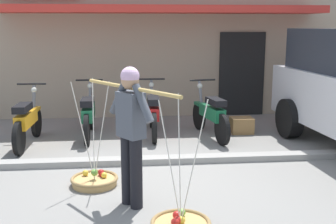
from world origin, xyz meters
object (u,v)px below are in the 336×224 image
at_px(fruit_vendor, 131,127).
at_px(motorcycle_nearest_shop, 27,121).
at_px(wooden_crate, 242,125).
at_px(fruit_basket_left_side, 95,180).
at_px(fruit_basket_right_side, 181,224).
at_px(motorcycle_end_of_row, 211,115).
at_px(motorcycle_third_in_row, 153,113).
at_px(motorcycle_second_in_row, 89,115).

height_order(fruit_vendor, motorcycle_nearest_shop, fruit_vendor).
distance_m(motorcycle_nearest_shop, wooden_crate, 4.16).
relative_size(fruit_basket_left_side, fruit_basket_right_side, 1.00).
xyz_separation_m(motorcycle_end_of_row, wooden_crate, (0.70, 0.26, -0.29)).
xyz_separation_m(fruit_vendor, motorcycle_third_in_row, (0.47, 3.32, -0.53)).
relative_size(fruit_basket_right_side, wooden_crate, 3.30).
height_order(motorcycle_nearest_shop, motorcycle_second_in_row, same).
relative_size(motorcycle_second_in_row, wooden_crate, 4.14).
relative_size(fruit_vendor, fruit_basket_right_side, 1.17).
distance_m(motorcycle_end_of_row, wooden_crate, 0.80).
xyz_separation_m(fruit_vendor, wooden_crate, (2.28, 3.33, -0.82)).
relative_size(motorcycle_nearest_shop, wooden_crate, 4.14).
height_order(motorcycle_nearest_shop, motorcycle_end_of_row, same).
relative_size(fruit_basket_right_side, motorcycle_end_of_row, 0.80).
relative_size(fruit_vendor, motorcycle_nearest_shop, 0.93).
height_order(fruit_basket_left_side, wooden_crate, fruit_basket_left_side).
relative_size(fruit_basket_right_side, motorcycle_nearest_shop, 0.80).
bearing_deg(fruit_basket_left_side, motorcycle_nearest_shop, 122.60).
bearing_deg(wooden_crate, motorcycle_third_in_row, -179.73).
height_order(motorcycle_nearest_shop, motorcycle_third_in_row, same).
relative_size(fruit_basket_right_side, motorcycle_third_in_row, 0.80).
bearing_deg(motorcycle_end_of_row, motorcycle_second_in_row, 174.60).
xyz_separation_m(fruit_basket_right_side, motorcycle_nearest_shop, (-2.35, 3.53, 0.38)).
distance_m(fruit_basket_right_side, motorcycle_end_of_row, 3.95).
relative_size(motorcycle_second_in_row, motorcycle_third_in_row, 1.00).
height_order(fruit_basket_left_side, motorcycle_end_of_row, fruit_basket_left_side).
bearing_deg(wooden_crate, fruit_basket_left_side, -136.83).
xyz_separation_m(fruit_basket_left_side, motorcycle_third_in_row, (0.97, 2.60, 0.38)).
distance_m(fruit_vendor, motorcycle_nearest_shop, 3.40).
bearing_deg(motorcycle_nearest_shop, fruit_basket_right_side, -56.36).
height_order(fruit_basket_right_side, motorcycle_second_in_row, fruit_basket_right_side).
height_order(fruit_vendor, fruit_basket_right_side, fruit_vendor).
relative_size(fruit_vendor, fruit_basket_left_side, 1.17).
bearing_deg(motorcycle_end_of_row, fruit_vendor, -117.28).
xyz_separation_m(fruit_basket_right_side, wooden_crate, (1.77, 4.04, 0.08)).
bearing_deg(fruit_basket_right_side, motorcycle_nearest_shop, 123.64).
bearing_deg(motorcycle_nearest_shop, fruit_basket_left_side, -57.40).
height_order(fruit_basket_left_side, motorcycle_second_in_row, fruit_basket_left_side).
distance_m(fruit_basket_left_side, motorcycle_second_in_row, 2.61).
height_order(motorcycle_second_in_row, wooden_crate, motorcycle_second_in_row).
distance_m(fruit_basket_left_side, wooden_crate, 3.81).
bearing_deg(motorcycle_third_in_row, fruit_basket_right_side, -89.51).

